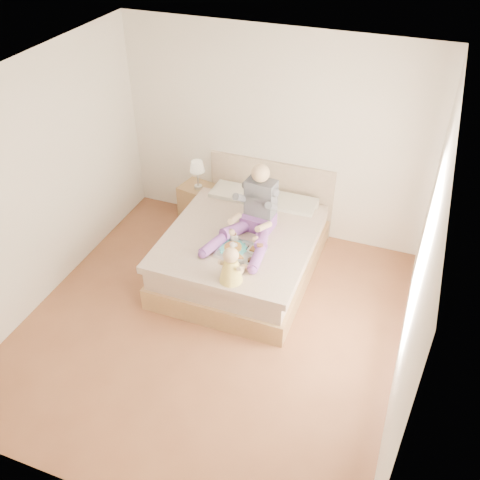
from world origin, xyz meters
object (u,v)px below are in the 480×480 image
(bed, at_px, (245,247))
(adult, at_px, (254,215))
(nightstand, at_px, (198,202))
(tray, at_px, (241,250))
(baby, at_px, (231,267))

(bed, relative_size, adult, 2.06)
(bed, distance_m, nightstand, 1.28)
(tray, bearing_deg, nightstand, 135.52)
(bed, xyz_separation_m, baby, (0.20, -0.94, 0.46))
(bed, xyz_separation_m, adult, (0.13, -0.07, 0.54))
(adult, relative_size, tray, 2.00)
(bed, height_order, adult, adult)
(nightstand, bearing_deg, adult, -25.58)
(nightstand, bearing_deg, tray, -36.53)
(bed, distance_m, tray, 0.58)
(adult, bearing_deg, tray, -84.96)
(nightstand, relative_size, adult, 0.50)
(bed, height_order, baby, baby)
(nightstand, height_order, adult, adult)
(adult, bearing_deg, nightstand, 148.42)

